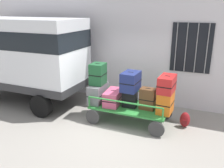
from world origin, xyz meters
name	(u,v)px	position (x,y,z in m)	size (l,w,h in m)	color
ground_plane	(111,127)	(0.00, 0.00, 0.00)	(40.00, 40.00, 0.00)	gray
building_wall	(139,29)	(0.01, 2.33, 2.50)	(12.00, 0.38, 5.00)	silver
van	(22,52)	(-3.58, 0.71, 1.75)	(4.29, 1.95, 2.85)	silver
luggage_cart	(130,109)	(0.33, 0.56, 0.39)	(2.25, 1.18, 0.47)	#2D8438
cart_railing	(130,97)	(0.33, 0.56, 0.75)	(2.13, 1.05, 0.33)	#2D8438
suitcase_left_bottom	(98,93)	(-0.67, 0.55, 0.74)	(0.42, 0.83, 0.54)	slate
suitcase_left_middle	(98,74)	(-0.67, 0.56, 1.33)	(0.43, 0.51, 0.62)	#194C28
suitcase_midleft_bottom	(113,97)	(-0.17, 0.53, 0.68)	(0.49, 0.83, 0.42)	#CC4C72
suitcase_center_bottom	(130,99)	(0.33, 0.53, 0.71)	(0.42, 0.29, 0.48)	black
suitcase_center_middle	(131,81)	(0.33, 0.58, 1.21)	(0.46, 0.65, 0.54)	navy
suitcase_midright_bottom	(148,99)	(0.83, 0.59, 0.77)	(0.43, 0.31, 0.61)	brown
suitcase_right_bottom	(165,103)	(1.34, 0.53, 0.76)	(0.41, 0.56, 0.58)	orange
suitcase_right_middle	(167,84)	(1.34, 0.57, 1.27)	(0.41, 0.69, 0.44)	#B21E1E
backpack	(185,120)	(1.85, 0.83, 0.22)	(0.27, 0.22, 0.44)	maroon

